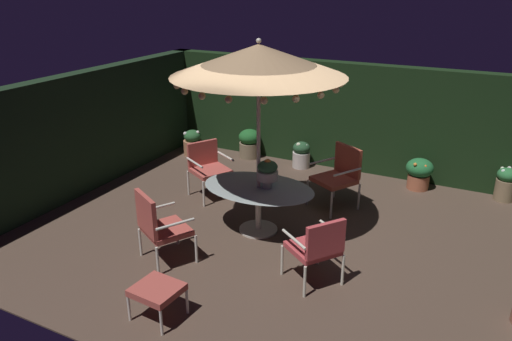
{
  "coord_description": "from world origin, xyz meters",
  "views": [
    {
      "loc": [
        2.72,
        -6.13,
        3.6
      ],
      "look_at": [
        -0.28,
        -0.22,
        1.0
      ],
      "focal_mm": 34.75,
      "sensor_mm": 36.0,
      "label": 1
    }
  ],
  "objects_px": {
    "patio_umbrella": "(259,61)",
    "patio_chair_east": "(317,246)",
    "potted_plant_back_right": "(250,143)",
    "patio_chair_north": "(208,165)",
    "potted_plant_back_center": "(419,172)",
    "potted_plant_left_far": "(301,154)",
    "potted_plant_right_far": "(193,143)",
    "potted_plant_back_left": "(506,183)",
    "patio_chair_southeast": "(339,173)",
    "patio_dining_table": "(258,195)",
    "ottoman_footrest": "(157,291)",
    "patio_chair_northeast": "(158,224)",
    "centerpiece_planter": "(268,171)"
  },
  "relations": [
    {
      "from": "centerpiece_planter",
      "to": "patio_chair_southeast",
      "type": "height_order",
      "value": "centerpiece_planter"
    },
    {
      "from": "patio_chair_east",
      "to": "potted_plant_right_far",
      "type": "xyz_separation_m",
      "value": [
        -4.08,
        3.37,
        -0.27
      ]
    },
    {
      "from": "patio_chair_northeast",
      "to": "potted_plant_left_far",
      "type": "distance_m",
      "value": 4.21
    },
    {
      "from": "patio_umbrella",
      "to": "patio_chair_east",
      "type": "distance_m",
      "value": 2.56
    },
    {
      "from": "centerpiece_planter",
      "to": "patio_chair_northeast",
      "type": "relative_size",
      "value": 0.44
    },
    {
      "from": "patio_dining_table",
      "to": "patio_chair_southeast",
      "type": "distance_m",
      "value": 1.59
    },
    {
      "from": "patio_chair_southeast",
      "to": "potted_plant_back_right",
      "type": "xyz_separation_m",
      "value": [
        -2.44,
        1.47,
        -0.28
      ]
    },
    {
      "from": "patio_chair_east",
      "to": "ottoman_footrest",
      "type": "bearing_deg",
      "value": -133.56
    },
    {
      "from": "potted_plant_right_far",
      "to": "potted_plant_back_left",
      "type": "xyz_separation_m",
      "value": [
        6.09,
        0.46,
        0.04
      ]
    },
    {
      "from": "potted_plant_back_center",
      "to": "potted_plant_left_far",
      "type": "bearing_deg",
      "value": 178.94
    },
    {
      "from": "potted_plant_back_right",
      "to": "centerpiece_planter",
      "type": "bearing_deg",
      "value": -57.86
    },
    {
      "from": "potted_plant_back_right",
      "to": "patio_dining_table",
      "type": "bearing_deg",
      "value": -60.1
    },
    {
      "from": "patio_dining_table",
      "to": "patio_chair_southeast",
      "type": "xyz_separation_m",
      "value": [
        0.8,
        1.38,
        0.01
      ]
    },
    {
      "from": "patio_chair_north",
      "to": "potted_plant_back_center",
      "type": "xyz_separation_m",
      "value": [
        3.24,
        1.97,
        -0.25
      ]
    },
    {
      "from": "patio_umbrella",
      "to": "patio_chair_southeast",
      "type": "height_order",
      "value": "patio_umbrella"
    },
    {
      "from": "patio_chair_east",
      "to": "potted_plant_back_center",
      "type": "bearing_deg",
      "value": 80.78
    },
    {
      "from": "patio_chair_east",
      "to": "potted_plant_left_far",
      "type": "bearing_deg",
      "value": 114.66
    },
    {
      "from": "patio_chair_east",
      "to": "potted_plant_back_right",
      "type": "height_order",
      "value": "patio_chair_east"
    },
    {
      "from": "patio_dining_table",
      "to": "potted_plant_back_center",
      "type": "distance_m",
      "value": 3.34
    },
    {
      "from": "patio_umbrella",
      "to": "potted_plant_right_far",
      "type": "relative_size",
      "value": 5.2
    },
    {
      "from": "patio_umbrella",
      "to": "patio_chair_north",
      "type": "height_order",
      "value": "patio_umbrella"
    },
    {
      "from": "patio_dining_table",
      "to": "potted_plant_back_center",
      "type": "bearing_deg",
      "value": 55.76
    },
    {
      "from": "patio_chair_northeast",
      "to": "potted_plant_back_left",
      "type": "distance_m",
      "value": 5.91
    },
    {
      "from": "centerpiece_planter",
      "to": "potted_plant_back_right",
      "type": "relative_size",
      "value": 0.73
    },
    {
      "from": "potted_plant_back_right",
      "to": "patio_chair_east",
      "type": "bearing_deg",
      "value": -52.4
    },
    {
      "from": "potted_plant_back_right",
      "to": "potted_plant_left_far",
      "type": "xyz_separation_m",
      "value": [
        1.2,
        -0.06,
        -0.05
      ]
    },
    {
      "from": "patio_chair_southeast",
      "to": "potted_plant_left_far",
      "type": "height_order",
      "value": "patio_chair_southeast"
    },
    {
      "from": "potted_plant_left_far",
      "to": "patio_chair_southeast",
      "type": "bearing_deg",
      "value": -48.9
    },
    {
      "from": "patio_chair_east",
      "to": "patio_chair_southeast",
      "type": "bearing_deg",
      "value": 101.66
    },
    {
      "from": "patio_umbrella",
      "to": "potted_plant_back_right",
      "type": "height_order",
      "value": "patio_umbrella"
    },
    {
      "from": "patio_chair_north",
      "to": "potted_plant_back_center",
      "type": "bearing_deg",
      "value": 31.27
    },
    {
      "from": "potted_plant_back_center",
      "to": "potted_plant_left_far",
      "type": "xyz_separation_m",
      "value": [
        -2.31,
        0.04,
        -0.04
      ]
    },
    {
      "from": "patio_chair_southeast",
      "to": "potted_plant_back_right",
      "type": "distance_m",
      "value": 2.86
    },
    {
      "from": "centerpiece_planter",
      "to": "potted_plant_left_far",
      "type": "distance_m",
      "value": 2.91
    },
    {
      "from": "potted_plant_back_right",
      "to": "patio_chair_north",
      "type": "bearing_deg",
      "value": -82.66
    },
    {
      "from": "ottoman_footrest",
      "to": "potted_plant_back_center",
      "type": "xyz_separation_m",
      "value": [
        1.95,
        5.1,
        -0.03
      ]
    },
    {
      "from": "potted_plant_right_far",
      "to": "potted_plant_left_far",
      "type": "bearing_deg",
      "value": 8.45
    },
    {
      "from": "patio_chair_north",
      "to": "patio_chair_east",
      "type": "height_order",
      "value": "patio_chair_north"
    },
    {
      "from": "potted_plant_back_left",
      "to": "potted_plant_back_center",
      "type": "xyz_separation_m",
      "value": [
        -1.41,
        -0.15,
        0.0
      ]
    },
    {
      "from": "patio_chair_north",
      "to": "patio_chair_southeast",
      "type": "bearing_deg",
      "value": 15.46
    },
    {
      "from": "patio_chair_east",
      "to": "patio_chair_southeast",
      "type": "xyz_separation_m",
      "value": [
        -0.48,
        2.31,
        0.05
      ]
    },
    {
      "from": "potted_plant_back_right",
      "to": "ottoman_footrest",
      "type": "bearing_deg",
      "value": -73.29
    },
    {
      "from": "patio_chair_northeast",
      "to": "patio_chair_southeast",
      "type": "relative_size",
      "value": 0.99
    },
    {
      "from": "patio_umbrella",
      "to": "patio_chair_east",
      "type": "bearing_deg",
      "value": -36.18
    },
    {
      "from": "patio_dining_table",
      "to": "centerpiece_planter",
      "type": "xyz_separation_m",
      "value": [
        0.13,
        0.03,
        0.39
      ]
    },
    {
      "from": "patio_chair_northeast",
      "to": "patio_chair_east",
      "type": "bearing_deg",
      "value": 12.64
    },
    {
      "from": "potted_plant_right_far",
      "to": "centerpiece_planter",
      "type": "bearing_deg",
      "value": -39.31
    },
    {
      "from": "patio_chair_east",
      "to": "potted_plant_left_far",
      "type": "height_order",
      "value": "patio_chair_east"
    },
    {
      "from": "patio_dining_table",
      "to": "centerpiece_planter",
      "type": "height_order",
      "value": "centerpiece_planter"
    },
    {
      "from": "patio_chair_north",
      "to": "potted_plant_back_right",
      "type": "bearing_deg",
      "value": 97.34
    }
  ]
}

